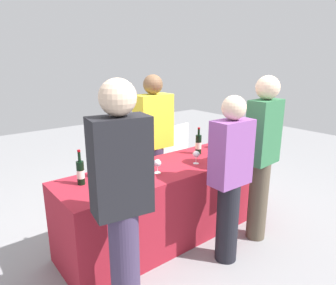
{
  "coord_description": "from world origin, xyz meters",
  "views": [
    {
      "loc": [
        -1.81,
        -2.27,
        1.84
      ],
      "look_at": [
        0.0,
        0.0,
        1.04
      ],
      "focal_mm": 32.39,
      "sensor_mm": 36.0,
      "label": 1
    }
  ],
  "objects_px": {
    "wine_glass_1": "(157,164)",
    "wine_glass_3": "(232,146)",
    "wine_bottle_3": "(222,139)",
    "wine_glass_0": "(110,177)",
    "guest_2": "(262,153)",
    "menu_board": "(175,157)",
    "guest_1": "(230,176)",
    "wine_bottle_2": "(198,144)",
    "wine_bottle_0": "(81,172)",
    "server_pouring": "(154,141)",
    "wine_bottle_1": "(97,166)",
    "wine_glass_2": "(196,155)",
    "guest_0": "(122,198)"
  },
  "relations": [
    {
      "from": "wine_bottle_0",
      "to": "wine_glass_3",
      "type": "distance_m",
      "value": 1.7
    },
    {
      "from": "guest_0",
      "to": "guest_1",
      "type": "height_order",
      "value": "guest_0"
    },
    {
      "from": "wine_glass_3",
      "to": "guest_2",
      "type": "distance_m",
      "value": 0.48
    },
    {
      "from": "guest_2",
      "to": "menu_board",
      "type": "xyz_separation_m",
      "value": [
        0.17,
        1.55,
        -0.48
      ]
    },
    {
      "from": "server_pouring",
      "to": "guest_2",
      "type": "distance_m",
      "value": 1.26
    },
    {
      "from": "guest_1",
      "to": "wine_glass_2",
      "type": "bearing_deg",
      "value": 81.03
    },
    {
      "from": "wine_bottle_3",
      "to": "wine_glass_0",
      "type": "relative_size",
      "value": 1.97
    },
    {
      "from": "wine_bottle_2",
      "to": "wine_glass_3",
      "type": "height_order",
      "value": "wine_bottle_2"
    },
    {
      "from": "wine_bottle_0",
      "to": "guest_1",
      "type": "height_order",
      "value": "guest_1"
    },
    {
      "from": "wine_bottle_0",
      "to": "wine_glass_3",
      "type": "xyz_separation_m",
      "value": [
        1.68,
        -0.26,
        -0.01
      ]
    },
    {
      "from": "wine_glass_2",
      "to": "wine_glass_3",
      "type": "distance_m",
      "value": 0.53
    },
    {
      "from": "wine_bottle_1",
      "to": "wine_glass_3",
      "type": "height_order",
      "value": "wine_bottle_1"
    },
    {
      "from": "wine_glass_1",
      "to": "wine_glass_2",
      "type": "relative_size",
      "value": 0.99
    },
    {
      "from": "guest_1",
      "to": "wine_glass_0",
      "type": "bearing_deg",
      "value": 152.11
    },
    {
      "from": "wine_glass_3",
      "to": "wine_glass_0",
      "type": "bearing_deg",
      "value": 179.88
    },
    {
      "from": "wine_bottle_1",
      "to": "guest_0",
      "type": "relative_size",
      "value": 0.17
    },
    {
      "from": "wine_glass_3",
      "to": "menu_board",
      "type": "height_order",
      "value": "wine_glass_3"
    },
    {
      "from": "wine_bottle_0",
      "to": "wine_bottle_1",
      "type": "distance_m",
      "value": 0.2
    },
    {
      "from": "menu_board",
      "to": "wine_bottle_1",
      "type": "bearing_deg",
      "value": -165.87
    },
    {
      "from": "menu_board",
      "to": "wine_glass_0",
      "type": "bearing_deg",
      "value": -157.91
    },
    {
      "from": "wine_glass_1",
      "to": "wine_glass_0",
      "type": "bearing_deg",
      "value": -174.15
    },
    {
      "from": "wine_bottle_0",
      "to": "wine_bottle_3",
      "type": "xyz_separation_m",
      "value": [
        1.79,
        -0.02,
        0.0
      ]
    },
    {
      "from": "wine_bottle_0",
      "to": "menu_board",
      "type": "xyz_separation_m",
      "value": [
        1.75,
        0.82,
        -0.44
      ]
    },
    {
      "from": "wine_bottle_3",
      "to": "guest_2",
      "type": "distance_m",
      "value": 0.74
    },
    {
      "from": "guest_0",
      "to": "wine_bottle_1",
      "type": "bearing_deg",
      "value": 84.73
    },
    {
      "from": "wine_glass_2",
      "to": "server_pouring",
      "type": "bearing_deg",
      "value": 94.94
    },
    {
      "from": "wine_bottle_0",
      "to": "guest_1",
      "type": "relative_size",
      "value": 0.2
    },
    {
      "from": "wine_glass_1",
      "to": "wine_bottle_2",
      "type": "bearing_deg",
      "value": 15.03
    },
    {
      "from": "guest_0",
      "to": "guest_2",
      "type": "xyz_separation_m",
      "value": [
        1.62,
        0.05,
        -0.02
      ]
    },
    {
      "from": "server_pouring",
      "to": "menu_board",
      "type": "bearing_deg",
      "value": -148.55
    },
    {
      "from": "wine_bottle_0",
      "to": "guest_1",
      "type": "distance_m",
      "value": 1.31
    },
    {
      "from": "wine_glass_1",
      "to": "wine_glass_3",
      "type": "relative_size",
      "value": 0.97
    },
    {
      "from": "wine_glass_1",
      "to": "server_pouring",
      "type": "distance_m",
      "value": 0.76
    },
    {
      "from": "wine_glass_1",
      "to": "wine_bottle_1",
      "type": "bearing_deg",
      "value": 151.73
    },
    {
      "from": "wine_glass_3",
      "to": "guest_0",
      "type": "bearing_deg",
      "value": -163.41
    },
    {
      "from": "guest_1",
      "to": "menu_board",
      "type": "height_order",
      "value": "guest_1"
    },
    {
      "from": "wine_bottle_2",
      "to": "guest_1",
      "type": "height_order",
      "value": "guest_1"
    },
    {
      "from": "wine_glass_0",
      "to": "wine_glass_1",
      "type": "xyz_separation_m",
      "value": [
        0.54,
        0.05,
        -0.02
      ]
    },
    {
      "from": "wine_bottle_2",
      "to": "wine_bottle_3",
      "type": "bearing_deg",
      "value": -2.02
    },
    {
      "from": "wine_bottle_3",
      "to": "guest_1",
      "type": "distance_m",
      "value": 1.06
    },
    {
      "from": "wine_bottle_0",
      "to": "wine_glass_3",
      "type": "height_order",
      "value": "wine_bottle_0"
    },
    {
      "from": "wine_glass_1",
      "to": "wine_glass_2",
      "type": "height_order",
      "value": "wine_glass_2"
    },
    {
      "from": "wine_bottle_3",
      "to": "guest_0",
      "type": "xyz_separation_m",
      "value": [
        -1.83,
        -0.75,
        0.06
      ]
    },
    {
      "from": "wine_bottle_3",
      "to": "wine_bottle_0",
      "type": "bearing_deg",
      "value": 179.49
    },
    {
      "from": "wine_bottle_0",
      "to": "wine_glass_2",
      "type": "relative_size",
      "value": 2.27
    },
    {
      "from": "wine_bottle_1",
      "to": "wine_glass_1",
      "type": "xyz_separation_m",
      "value": [
        0.49,
        -0.26,
        -0.01
      ]
    },
    {
      "from": "wine_bottle_2",
      "to": "wine_bottle_3",
      "type": "height_order",
      "value": "wine_bottle_2"
    },
    {
      "from": "wine_bottle_2",
      "to": "menu_board",
      "type": "relative_size",
      "value": 0.33
    },
    {
      "from": "guest_2",
      "to": "wine_glass_3",
      "type": "bearing_deg",
      "value": 73.99
    },
    {
      "from": "wine_bottle_2",
      "to": "guest_0",
      "type": "relative_size",
      "value": 0.18
    }
  ]
}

